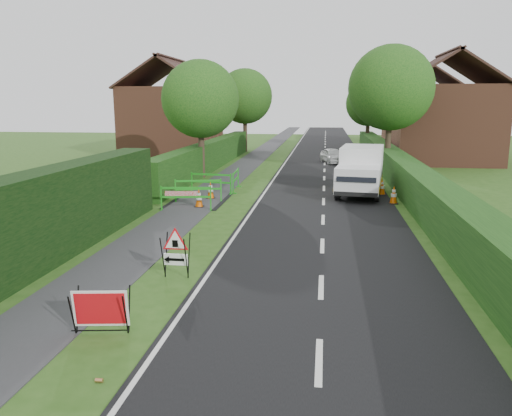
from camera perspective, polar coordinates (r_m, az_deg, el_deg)
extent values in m
plane|color=#294F16|center=(11.39, -5.49, -10.21)|extent=(120.00, 120.00, 0.00)
cube|color=black|center=(45.45, 7.89, 6.42)|extent=(6.00, 90.00, 0.02)
cube|color=#2D2D30|center=(45.79, 0.95, 6.57)|extent=(2.00, 90.00, 0.02)
cube|color=black|center=(13.40, -27.00, -8.05)|extent=(1.10, 18.00, 2.50)
cube|color=#14380F|center=(33.39, -5.19, 4.52)|extent=(1.00, 24.00, 1.80)
cube|color=#14380F|center=(26.90, 16.34, 2.29)|extent=(1.20, 50.00, 1.50)
cube|color=brown|center=(42.18, -9.51, 9.69)|extent=(7.00, 7.00, 5.50)
cube|color=#331E19|center=(42.76, -12.01, 14.78)|extent=(4.00, 7.40, 2.58)
cube|color=#331E19|center=(41.73, -7.32, 15.01)|extent=(4.00, 7.40, 2.58)
cube|color=#331E19|center=(42.29, -9.75, 16.39)|extent=(0.25, 7.40, 0.18)
cube|color=brown|center=(39.21, 20.65, 8.94)|extent=(7.00, 7.00, 5.50)
cube|color=#331E19|center=(38.91, 18.48, 14.75)|extent=(4.00, 7.40, 2.58)
cube|color=#331E19|center=(39.67, 23.61, 14.31)|extent=(4.00, 7.40, 2.58)
cube|color=#331E19|center=(39.33, 21.20, 16.13)|extent=(0.25, 7.40, 0.18)
cube|color=brown|center=(53.13, 18.44, 9.68)|extent=(7.00, 7.00, 5.50)
cube|color=#331E19|center=(52.87, 16.81, 13.95)|extent=(4.00, 7.40, 2.58)
cube|color=#331E19|center=(53.50, 20.62, 13.67)|extent=(4.00, 7.40, 2.58)
cube|color=#331E19|center=(53.22, 18.80, 14.99)|extent=(0.25, 7.40, 0.18)
cylinder|color=#2D2116|center=(29.28, -6.23, 6.04)|extent=(0.36, 0.36, 2.62)
sphere|color=#114012|center=(29.13, -6.38, 12.28)|extent=(4.40, 4.40, 4.40)
cylinder|color=#2D2116|center=(32.61, 14.82, 6.62)|extent=(0.36, 0.36, 2.97)
sphere|color=#114012|center=(32.50, 15.17, 13.12)|extent=(5.20, 5.20, 5.20)
cylinder|color=#2D2116|center=(44.91, -1.25, 8.25)|extent=(0.36, 0.36, 2.80)
sphere|color=#114012|center=(44.82, -1.27, 12.64)|extent=(4.80, 4.80, 4.80)
cylinder|color=#2D2116|center=(48.51, 12.60, 8.04)|extent=(0.36, 0.36, 2.45)
sphere|color=#114012|center=(48.41, 12.76, 11.59)|extent=(4.20, 4.20, 4.20)
cylinder|color=black|center=(10.00, -20.27, -11.44)|extent=(0.08, 0.30, 0.85)
cylinder|color=black|center=(10.27, -19.71, -10.77)|extent=(0.08, 0.30, 0.85)
cylinder|color=black|center=(9.73, -14.70, -11.74)|extent=(0.08, 0.30, 0.85)
cylinder|color=black|center=(10.01, -14.29, -11.03)|extent=(0.08, 0.30, 0.85)
cylinder|color=black|center=(9.95, -17.45, -13.20)|extent=(1.03, 0.19, 0.02)
cube|color=white|center=(9.94, -17.33, -10.91)|extent=(1.04, 0.29, 0.74)
cube|color=red|center=(9.93, -17.36, -10.94)|extent=(0.94, 0.25, 0.64)
cylinder|color=black|center=(12.50, -10.61, -5.59)|extent=(0.03, 0.34, 1.09)
cylinder|color=black|center=(12.74, -10.22, -5.23)|extent=(0.03, 0.34, 1.09)
cylinder|color=black|center=(12.33, -8.00, -5.74)|extent=(0.03, 0.34, 1.09)
cylinder|color=black|center=(12.58, -7.67, -5.37)|extent=(0.03, 0.34, 1.09)
cube|color=white|center=(12.54, -9.15, -5.83)|extent=(0.61, 0.02, 0.29)
cube|color=black|center=(12.52, -9.17, -5.85)|extent=(0.43, 0.01, 0.07)
cone|color=black|center=(12.59, -10.20, -5.79)|extent=(0.14, 0.18, 0.18)
cube|color=black|center=(12.40, -9.24, -4.05)|extent=(0.14, 0.01, 0.18)
cube|color=silver|center=(24.82, 12.00, 4.81)|extent=(2.30, 3.29, 1.83)
cube|color=silver|center=(22.57, 11.56, 3.23)|extent=(2.15, 2.21, 1.12)
cube|color=black|center=(21.59, 11.40, 3.59)|extent=(1.69, 0.44, 0.51)
cube|color=#E2A90B|center=(24.12, 9.51, 2.96)|extent=(0.65, 4.66, 0.23)
cube|color=#E2A90B|center=(24.00, 14.07, 2.72)|extent=(0.65, 4.66, 0.23)
cube|color=black|center=(21.73, 11.32, 1.56)|extent=(1.86, 0.36, 0.19)
cylinder|color=black|center=(22.69, 9.34, 1.87)|extent=(0.33, 0.78, 0.76)
cylinder|color=black|center=(22.57, 13.66, 1.64)|extent=(0.33, 0.78, 0.76)
cylinder|color=black|center=(25.70, 10.11, 3.01)|extent=(0.33, 0.78, 0.76)
cylinder|color=black|center=(25.59, 13.93, 2.81)|extent=(0.33, 0.78, 0.76)
cube|color=black|center=(22.40, 15.41, 0.53)|extent=(0.38, 0.38, 0.04)
cone|color=#E85A07|center=(22.33, 15.47, 1.53)|extent=(0.32, 0.32, 0.75)
cylinder|color=white|center=(22.34, 15.46, 1.43)|extent=(0.25, 0.25, 0.14)
cylinder|color=white|center=(22.30, 15.49, 1.90)|extent=(0.17, 0.17, 0.10)
cube|color=black|center=(24.42, 14.15, 1.52)|extent=(0.38, 0.38, 0.04)
cone|color=#E85A07|center=(24.35, 14.20, 2.43)|extent=(0.32, 0.32, 0.75)
cylinder|color=white|center=(24.36, 14.19, 2.34)|extent=(0.25, 0.25, 0.14)
cylinder|color=white|center=(24.33, 14.21, 2.78)|extent=(0.17, 0.17, 0.10)
cube|color=black|center=(25.97, 13.40, 2.16)|extent=(0.38, 0.38, 0.04)
cone|color=#E85A07|center=(25.91, 13.44, 3.02)|extent=(0.32, 0.32, 0.75)
cylinder|color=white|center=(25.92, 13.44, 2.94)|extent=(0.25, 0.25, 0.14)
cylinder|color=white|center=(25.89, 13.46, 3.35)|extent=(0.17, 0.17, 0.10)
cube|color=black|center=(21.01, -6.51, 0.15)|extent=(0.38, 0.38, 0.04)
cone|color=#E85A07|center=(20.94, -6.54, 1.21)|extent=(0.32, 0.32, 0.75)
cylinder|color=white|center=(20.94, -6.53, 1.11)|extent=(0.25, 0.25, 0.14)
cylinder|color=white|center=(20.91, -6.55, 1.62)|extent=(0.17, 0.17, 0.10)
cube|color=black|center=(22.84, -5.20, 1.13)|extent=(0.38, 0.38, 0.04)
cone|color=#E85A07|center=(22.77, -5.22, 2.11)|extent=(0.32, 0.32, 0.75)
cylinder|color=white|center=(22.78, -5.22, 2.02)|extent=(0.25, 0.25, 0.14)
cylinder|color=white|center=(22.75, -5.23, 2.48)|extent=(0.17, 0.17, 0.10)
cube|color=#1A8C19|center=(20.53, -10.78, 1.11)|extent=(0.06, 0.06, 1.00)
cube|color=#1A8C19|center=(20.28, -5.20, 1.13)|extent=(0.06, 0.06, 1.00)
cube|color=#1A8C19|center=(20.31, -8.04, 2.29)|extent=(1.99, 0.34, 0.08)
cube|color=#1A8C19|center=(20.37, -8.01, 1.26)|extent=(1.99, 0.34, 0.08)
cube|color=#1A8C19|center=(20.63, -10.72, -0.20)|extent=(0.11, 0.36, 0.04)
cube|color=#1A8C19|center=(20.37, -5.18, -0.19)|extent=(0.11, 0.36, 0.04)
cube|color=#1A8C19|center=(22.21, -9.19, 1.98)|extent=(0.06, 0.06, 1.00)
cube|color=#1A8C19|center=(22.20, -4.03, 2.09)|extent=(0.06, 0.06, 1.00)
cube|color=#1A8C19|center=(22.11, -6.64, 3.11)|extent=(1.95, 0.54, 0.08)
cube|color=#1A8C19|center=(22.17, -6.61, 2.16)|extent=(1.95, 0.54, 0.08)
cube|color=#1A8C19|center=(22.30, -9.15, 0.76)|extent=(0.14, 0.35, 0.04)
cube|color=#1A8C19|center=(22.28, -4.01, 0.88)|extent=(0.14, 0.35, 0.04)
cube|color=#1A8C19|center=(24.43, -7.35, 2.93)|extent=(0.06, 0.06, 1.00)
cube|color=#1A8C19|center=(23.72, -2.90, 2.74)|extent=(0.06, 0.06, 1.00)
cube|color=#1A8C19|center=(24.00, -5.18, 3.83)|extent=(1.99, 0.33, 0.08)
cube|color=#1A8C19|center=(24.05, -5.16, 2.96)|extent=(1.99, 0.33, 0.08)
cube|color=#1A8C19|center=(24.51, -7.32, 1.82)|extent=(0.11, 0.35, 0.04)
cube|color=#1A8C19|center=(23.80, -2.89, 1.60)|extent=(0.11, 0.35, 0.04)
cube|color=#1A8C19|center=(23.94, -2.64, 2.83)|extent=(0.05, 0.05, 1.00)
cube|color=#1A8C19|center=(25.90, -2.05, 3.53)|extent=(0.05, 0.05, 1.00)
cube|color=#1A8C19|center=(24.86, -2.34, 4.15)|extent=(0.15, 2.00, 0.08)
cube|color=#1A8C19|center=(24.91, -2.33, 3.31)|extent=(0.15, 2.00, 0.08)
cube|color=#1A8C19|center=(24.02, -2.63, 1.70)|extent=(0.35, 0.08, 0.04)
cube|color=#1A8C19|center=(25.98, -2.04, 2.48)|extent=(0.35, 0.08, 0.04)
cube|color=red|center=(21.69, -8.38, 0.42)|extent=(1.49, 0.21, 0.25)
cylinder|color=#BF7F4C|center=(8.61, -17.48, -18.48)|extent=(0.12, 0.07, 0.07)
imported|color=white|center=(36.71, 8.76, 5.94)|extent=(2.05, 3.38, 1.08)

